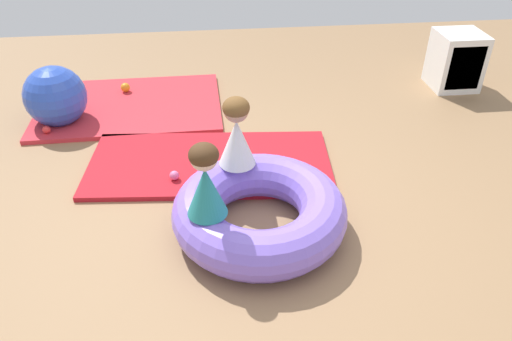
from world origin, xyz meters
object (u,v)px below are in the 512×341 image
Objects in this scene: inflatable_cushion at (259,211)px; play_ball_red at (47,130)px; exercise_ball_large at (55,96)px; play_ball_pink at (174,175)px; play_ball_teal at (295,173)px; play_ball_orange at (125,87)px; child_in_white at (237,132)px; play_ball_green at (200,157)px; child_in_teal at (205,181)px; storage_cube at (457,61)px.

inflatable_cushion is 16.81× the size of play_ball_red.
play_ball_red is 0.31m from exercise_ball_large.
inflatable_cushion is at bearing -45.57° from play_ball_pink.
play_ball_red is at bearing 156.05° from play_ball_teal.
play_ball_orange is (-0.52, 1.57, 0.01)m from play_ball_pink.
play_ball_pink is at bearing 43.98° from child_in_white.
exercise_ball_large is (-1.49, 1.28, -0.28)m from child_in_white.
play_ball_red is 0.85× the size of play_ball_teal.
inflatable_cushion reaches higher than play_ball_green.
play_ball_orange is at bearing 52.75° from play_ball_red.
play_ball_pink is 1.49m from exercise_ball_large.
play_ball_teal is (0.65, 0.67, -0.45)m from child_in_teal.
storage_cube is (2.55, 2.15, -0.25)m from child_in_teal.
play_ball_orange is 1.35× the size of play_ball_red.
play_ball_orange is at bearing 116.83° from inflatable_cushion.
play_ball_orange is at bearing 117.80° from play_ball_green.
play_ball_green is at bearing 115.15° from inflatable_cushion.
play_ball_green is 2.86m from storage_cube.
child_in_teal is 5.17× the size of play_ball_green.
child_in_teal is at bearing -71.79° from play_ball_orange.
play_ball_orange is 1.00× the size of play_ball_green.
play_ball_green is (-0.26, 0.45, -0.46)m from child_in_white.
child_in_teal is 1.06m from play_ball_green.
inflatable_cushion is 0.81m from play_ball_pink.
child_in_white is 5.37× the size of play_ball_green.
exercise_ball_large is (-1.60, 1.63, 0.11)m from inflatable_cushion.
play_ball_pink is at bearing 134.43° from inflatable_cushion.
child_in_teal is 0.84× the size of storage_cube.
child_in_white reaches higher than exercise_ball_large.
play_ball_teal is 2.24m from exercise_ball_large.
inflatable_cushion is 2.00× the size of storage_cube.
play_ball_green reaches higher than play_ball_pink.
play_ball_pink is 0.78× the size of play_ball_green.
inflatable_cushion is 14.34× the size of play_ball_teal.
storage_cube is (1.90, 1.48, 0.20)m from play_ball_teal.
child_in_teal is 1.03m from play_ball_teal.
exercise_ball_large is at bearing 149.74° from play_ball_teal.
play_ball_green reaches higher than play_ball_teal.
inflatable_cushion is at bearing -39.74° from play_ball_red.
play_ball_green is 0.16× the size of storage_cube.
play_ball_green is at bearing 11.05° from child_in_white.
play_ball_green is (0.19, 0.22, 0.01)m from play_ball_pink.
play_ball_red is (-1.34, 1.55, -0.46)m from child_in_teal.
child_in_teal is at bearing -49.13° from play_ball_red.
play_ball_orange is at bearing 177.15° from storage_cube.
play_ball_teal is at bearing -89.61° from child_in_white.
play_ball_pink is at bearing 175.32° from play_ball_teal.
play_ball_orange is (-1.09, 2.15, -0.07)m from inflatable_cushion.
play_ball_pink is at bearing -36.32° from play_ball_red.
child_in_white reaches higher than storage_cube.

